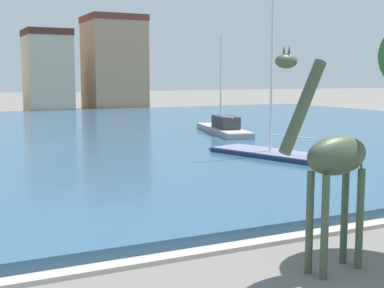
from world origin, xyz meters
TOP-DOWN VIEW (x-y plane):
  - harbor_water at (0.00, 33.42)m, footprint 80.58×52.80m
  - quay_edge_coping at (0.00, 6.78)m, footprint 80.58×0.50m
  - giraffe_statue at (0.66, 4.44)m, footprint 2.88×0.93m
  - sailboat_navy at (7.98, 17.79)m, footprint 4.56×8.86m
  - sailboat_grey at (11.36, 28.77)m, footprint 3.76×9.65m
  - townhouse_end_terrace at (5.85, 63.08)m, footprint 5.41×6.40m
  - townhouse_corner_house at (14.75, 64.06)m, footprint 7.28×7.67m

SIDE VIEW (x-z plane):
  - quay_edge_coping at x=0.00m, z-range 0.00..0.12m
  - harbor_water at x=0.00m, z-range 0.00..0.42m
  - sailboat_navy at x=7.98m, z-range -3.76..4.48m
  - sailboat_grey at x=11.36m, z-range -3.08..4.21m
  - giraffe_statue at x=0.66m, z-range 0.05..5.10m
  - townhouse_end_terrace at x=5.85m, z-range 0.01..10.15m
  - townhouse_corner_house at x=14.75m, z-range 0.02..12.33m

